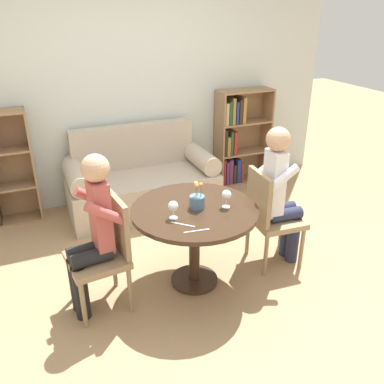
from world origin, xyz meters
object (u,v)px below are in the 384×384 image
Objects in this scene: chair_left at (106,249)px; person_right at (280,194)px; wine_glass_left at (173,207)px; flower_vase at (197,201)px; chair_right at (269,214)px; bookshelf_right at (236,139)px; wine_glass_right at (227,195)px; couch at (141,183)px; person_left at (92,233)px.

chair_left is 1.54m from person_right.
flower_vase is (0.23, 0.08, -0.03)m from wine_glass_left.
flower_vase reaches higher than chair_right.
chair_right is (-0.64, -1.78, -0.09)m from bookshelf_right.
flower_vase reaches higher than wine_glass_right.
chair_left is at bearing 93.87° from person_right.
wine_glass_right is (-1.13, -1.87, 0.22)m from bookshelf_right.
couch reaches higher than chair_left.
bookshelf_right is (1.36, 0.26, 0.28)m from couch.
person_right reaches higher than flower_vase.
flower_vase is at bearing 95.47° from chair_right.
wine_glass_right is at bearing 79.64° from person_left.
chair_right is (0.72, -1.52, 0.18)m from couch.
person_right is at bearing 0.04° from flower_vase.
chair_left is 1.00× the size of chair_right.
person_right is 0.59m from wine_glass_right.
bookshelf_right reaches higher than wine_glass_left.
flower_vase is (-0.70, -0.01, 0.27)m from chair_right.
bookshelf_right reaches higher than flower_vase.
person_right is (1.62, -0.00, 0.01)m from person_left.
wine_glass_left is 0.96× the size of wine_glass_right.
person_left is 8.56× the size of wine_glass_right.
couch is 1.83× the size of chair_right.
person_right is (-0.56, -1.79, 0.09)m from bookshelf_right.
person_left is (-2.17, -1.79, 0.08)m from bookshelf_right.
person_right is at bearing -93.06° from chair_right.
bookshelf_right is at bearing 58.99° from wine_glass_right.
person_left is 1.06m from wine_glass_right.
person_right is 5.81× the size of flower_vase.
bookshelf_right is 1.35× the size of chair_left.
bookshelf_right is 2.74m from chair_left.
couch is 11.68× the size of wine_glass_left.
chair_right is at bearing 10.50° from wine_glass_right.
flower_vase is at bearing -126.78° from bookshelf_right.
person_right is 8.73× the size of wine_glass_right.
person_right is at bearing -107.19° from bookshelf_right.
person_left is at bearing -140.49° from bookshelf_right.
chair_left is 6.14× the size of wine_glass_right.
bookshelf_right is 2.46m from wine_glass_left.
wine_glass_left is at bearing 100.37° from chair_right.
person_right is 1.03m from wine_glass_left.
couch is 1.42m from bookshelf_right.
chair_left is 4.08× the size of flower_vase.
person_right reaches higher than chair_right.
bookshelf_right is 0.97× the size of person_left.
person_left is at bearing -117.91° from couch.
person_left reaches higher than chair_right.
flower_vase is at bearing 160.31° from wine_glass_right.
couch is 7.47× the size of flower_vase.
person_right is at bearing 4.74° from wine_glass_left.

